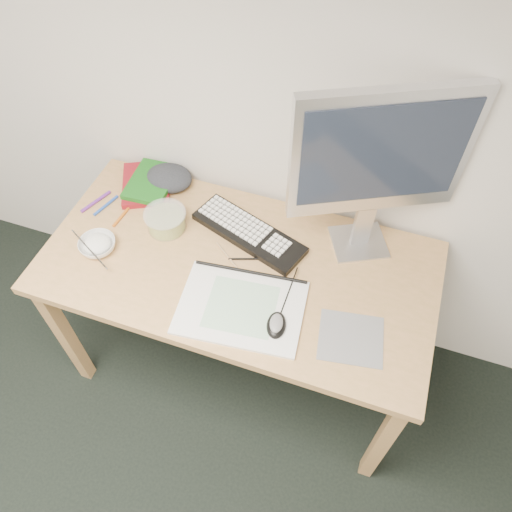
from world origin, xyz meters
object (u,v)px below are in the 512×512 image
Objects in this scene: desk at (238,278)px; monitor at (380,158)px; keyboard at (249,233)px; rice_bowl at (98,245)px; sketchpad at (241,307)px.

monitor is at bearing 31.76° from desk.
keyboard is (-0.01, 0.14, 0.10)m from desk.
desk is 10.55× the size of rice_bowl.
desk is 0.52m from rice_bowl.
rice_bowl reaches higher than desk.
sketchpad is 0.65m from monitor.
monitor is 4.89× the size of rice_bowl.
rice_bowl is at bearing 174.18° from monitor.
rice_bowl reaches higher than keyboard.
monitor is at bearing 33.12° from keyboard.
desk is at bearing -67.89° from keyboard.
sketchpad is 0.32m from keyboard.
sketchpad is 3.11× the size of rice_bowl.
rice_bowl is at bearing 167.13° from sketchpad.
monitor is (0.39, 0.10, 0.39)m from keyboard.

